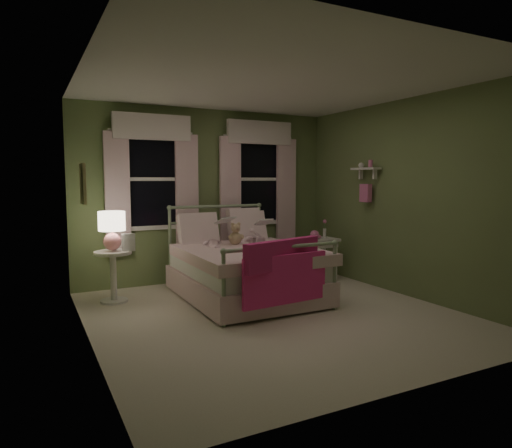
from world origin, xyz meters
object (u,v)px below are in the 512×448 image
teddy_bear (235,235)px  nightstand_right (320,245)px  child_left (212,223)px  child_right (249,221)px  bed (245,269)px  nightstand_left (113,269)px  table_lamp (112,227)px

teddy_bear → nightstand_right: teddy_bear is taller
child_left → teddy_bear: 0.36m
child_right → bed: bearing=61.0°
child_left → child_right: (0.56, 0.00, -0.00)m
nightstand_left → table_lamp: (0.00, -0.00, 0.54)m
bed → teddy_bear: (-0.01, 0.27, 0.42)m
teddy_bear → nightstand_right: size_ratio=0.48×
table_lamp → nightstand_left: bearing=90.0°
nightstand_left → nightstand_right: 3.05m
nightstand_right → table_lamp: bearing=177.2°
teddy_bear → nightstand_left: 1.63m
child_left → nightstand_left: 1.40m
child_right → table_lamp: bearing=-0.3°
child_left → nightstand_right: 1.80m
bed → child_right: child_right is taller
teddy_bear → child_left: bearing=150.5°
child_left → teddy_bear: (0.28, -0.16, -0.17)m
bed → nightstand_left: size_ratio=3.13×
child_left → teddy_bear: bearing=164.1°
child_right → nightstand_left: (-1.85, 0.12, -0.54)m
child_left → nightstand_right: size_ratio=1.22×
bed → nightstand_right: (1.47, 0.40, 0.17)m
bed → nightstand_right: bed is taller
teddy_bear → table_lamp: table_lamp is taller
nightstand_left → table_lamp: size_ratio=1.32×
child_left → bed: bearing=137.1°
teddy_bear → nightstand_left: teddy_bear is taller
bed → table_lamp: bearing=160.7°
child_right → child_left: bearing=3.4°
child_right → nightstand_right: bearing=-178.0°
bed → nightstand_left: (-1.57, 0.55, 0.04)m
bed → child_right: size_ratio=2.63×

